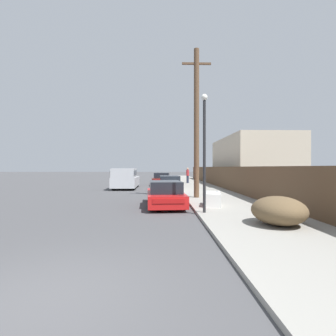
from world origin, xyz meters
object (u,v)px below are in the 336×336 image
brush_pile (279,211)px  pedestrian (188,175)px  discarded_fridge (213,199)px  parked_sports_car_red (165,195)px  street_lamp (204,144)px  utility_pole (197,122)px  car_parked_far (162,179)px  car_parked_mid (169,184)px  pickup_truck (125,179)px

brush_pile → pedestrian: pedestrian is taller
discarded_fridge → parked_sports_car_red: parked_sports_car_red is taller
discarded_fridge → street_lamp: size_ratio=0.35×
parked_sports_car_red → brush_pile: parked_sports_car_red is taller
pedestrian → utility_pole: bearing=-93.5°
car_parked_far → parked_sports_car_red: bearing=-85.3°
utility_pole → street_lamp: utility_pole is taller
car_parked_mid → street_lamp: bearing=-85.8°
pickup_truck → street_lamp: size_ratio=1.16×
car_parked_mid → pickup_truck: 4.57m
car_parked_mid → car_parked_far: (-0.61, 7.16, 0.05)m
discarded_fridge → car_parked_mid: (-1.86, 9.29, 0.15)m
car_parked_far → utility_pole: (2.12, -12.92, 4.18)m
discarded_fridge → pickup_truck: bearing=127.5°
utility_pole → pedestrian: (0.91, 14.82, -3.76)m
discarded_fridge → brush_pile: (1.30, -4.25, 0.14)m
utility_pole → pedestrian: bearing=86.5°
brush_pile → discarded_fridge: bearing=107.0°
pickup_truck → street_lamp: street_lamp is taller
street_lamp → pickup_truck: bearing=110.9°
utility_pole → street_lamp: 5.74m
discarded_fridge → car_parked_mid: car_parked_mid is taller
street_lamp → brush_pile: size_ratio=2.50×
pedestrian → parked_sports_car_red: bearing=-99.3°
car_parked_far → street_lamp: (1.73, -18.33, 2.30)m
discarded_fridge → parked_sports_car_red: size_ratio=0.36×
discarded_fridge → pickup_truck: (-5.85, 11.49, 0.49)m
discarded_fridge → car_parked_far: car_parked_far is taller
car_parked_far → brush_pile: bearing=-75.4°
car_parked_mid → utility_pole: bearing=-76.8°
discarded_fridge → brush_pile: bearing=-62.5°
discarded_fridge → utility_pole: (-0.35, 3.53, 4.38)m
pedestrian → car_parked_far: bearing=-147.9°
car_parked_far → pickup_truck: pickup_truck is taller
utility_pole → pedestrian: utility_pole is taller
street_lamp → pedestrian: (1.30, 20.23, -1.88)m
utility_pole → brush_pile: size_ratio=4.71×
brush_pile → pedestrian: size_ratio=1.08×
car_parked_far → brush_pile: car_parked_far is taller
utility_pole → pedestrian: 15.31m
parked_sports_car_red → car_parked_far: 15.71m
pickup_truck → street_lamp: bearing=110.2°
parked_sports_car_red → car_parked_mid: 8.57m
pickup_truck → pedestrian: pedestrian is taller
utility_pole → parked_sports_car_red: bearing=-125.4°
discarded_fridge → pickup_truck: pickup_truck is taller
discarded_fridge → pickup_truck: size_ratio=0.30×
street_lamp → pedestrian: bearing=86.3°
discarded_fridge → brush_pile: 4.45m
discarded_fridge → pedestrian: 18.37m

